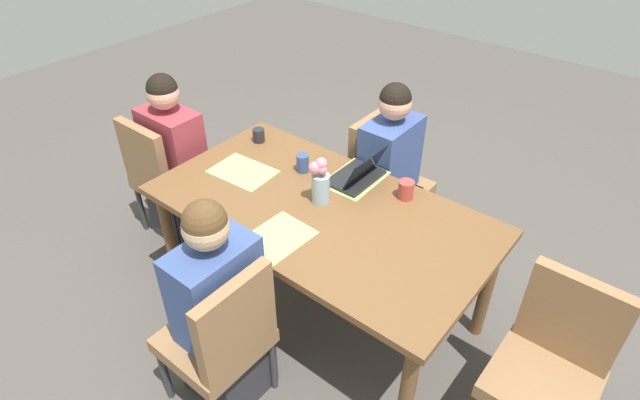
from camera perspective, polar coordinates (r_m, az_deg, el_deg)
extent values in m
plane|color=#4C4742|center=(3.25, 0.00, -11.44)|extent=(10.00, 10.00, 0.00)
cube|color=brown|center=(2.75, 0.00, -1.17)|extent=(1.83, 0.99, 0.04)
cylinder|color=brown|center=(3.00, 17.91, -9.19)|extent=(0.07, 0.07, 0.71)
cylinder|color=brown|center=(3.68, -6.02, 2.27)|extent=(0.07, 0.07, 0.71)
cylinder|color=brown|center=(2.48, 9.54, -20.37)|extent=(0.07, 0.07, 0.71)
cylinder|color=brown|center=(3.27, -16.17, -4.19)|extent=(0.07, 0.07, 0.71)
cube|color=olive|center=(3.49, 7.86, 1.05)|extent=(0.44, 0.44, 0.08)
cube|color=olive|center=(3.43, 5.55, 5.83)|extent=(0.06, 0.42, 0.45)
cylinder|color=#333338|center=(3.69, 11.65, -1.55)|extent=(0.04, 0.04, 0.37)
cylinder|color=#333338|center=(3.42, 8.52, -4.62)|extent=(0.04, 0.04, 0.37)
cylinder|color=#333338|center=(3.83, 6.73, 0.63)|extent=(0.04, 0.04, 0.37)
cylinder|color=#333338|center=(3.58, 3.37, -2.14)|extent=(0.04, 0.04, 0.37)
cube|color=#2D2D33|center=(3.56, 7.10, -1.81)|extent=(0.36, 0.34, 0.45)
cube|color=#384C84|center=(3.29, 7.71, 4.70)|extent=(0.24, 0.40, 0.50)
sphere|color=#E1A281|center=(3.11, 8.27, 10.50)|extent=(0.20, 0.20, 0.20)
sphere|color=black|center=(3.10, 8.32, 11.00)|extent=(0.19, 0.19, 0.19)
cube|color=olive|center=(3.70, -15.72, 2.15)|extent=(0.44, 0.44, 0.08)
cube|color=olive|center=(3.48, -18.86, 4.35)|extent=(0.42, 0.06, 0.45)
cylinder|color=#333338|center=(4.04, -14.76, 1.66)|extent=(0.04, 0.04, 0.37)
cylinder|color=#333338|center=(3.78, -11.18, -0.38)|extent=(0.04, 0.04, 0.37)
cylinder|color=#333338|center=(3.88, -19.07, -0.87)|extent=(0.04, 0.04, 0.37)
cylinder|color=#333338|center=(3.61, -15.64, -3.19)|extent=(0.04, 0.04, 0.37)
cube|color=#2D2D33|center=(3.76, -14.71, -0.49)|extent=(0.34, 0.36, 0.45)
cube|color=#93333D|center=(3.50, -15.89, 5.72)|extent=(0.40, 0.24, 0.50)
sphere|color=#DD9B80|center=(3.34, -16.94, 11.17)|extent=(0.20, 0.20, 0.20)
sphere|color=black|center=(3.33, -17.03, 11.63)|extent=(0.19, 0.19, 0.19)
cube|color=olive|center=(2.60, -11.59, -14.91)|extent=(0.44, 0.44, 0.08)
cube|color=olive|center=(2.30, -9.19, -13.27)|extent=(0.06, 0.42, 0.45)
cylinder|color=#333338|center=(2.83, -16.70, -17.87)|extent=(0.04, 0.04, 0.37)
cylinder|color=#333338|center=(2.95, -10.74, -13.58)|extent=(0.04, 0.04, 0.37)
cylinder|color=#333338|center=(2.76, -5.20, -17.58)|extent=(0.04, 0.04, 0.37)
cube|color=#2D2D33|center=(2.77, -10.15, -16.59)|extent=(0.36, 0.34, 0.45)
cube|color=#384C84|center=(2.41, -11.35, -9.77)|extent=(0.24, 0.40, 0.50)
sphere|color=tan|center=(2.16, -12.50, -2.96)|extent=(0.20, 0.20, 0.20)
sphere|color=#51381E|center=(2.14, -12.61, -2.34)|extent=(0.19, 0.19, 0.19)
cube|color=olive|center=(2.60, 23.17, -18.14)|extent=(0.44, 0.44, 0.08)
cube|color=olive|center=(2.54, 26.06, -11.57)|extent=(0.42, 0.06, 0.45)
cylinder|color=#333338|center=(2.91, 19.82, -16.62)|extent=(0.04, 0.04, 0.37)
cylinder|color=#8EA8B7|center=(2.74, 0.09, 1.29)|extent=(0.10, 0.10, 0.17)
sphere|color=#DB7584|center=(2.66, 0.08, 3.86)|extent=(0.06, 0.06, 0.06)
cylinder|color=#477A3D|center=(2.67, 0.08, 3.30)|extent=(0.01, 0.01, 0.06)
sphere|color=#DB7584|center=(2.65, -0.59, 3.56)|extent=(0.07, 0.07, 0.07)
cylinder|color=#477A3D|center=(2.67, -0.59, 3.08)|extent=(0.01, 0.01, 0.05)
sphere|color=#DB7584|center=(2.65, 0.27, 3.38)|extent=(0.05, 0.05, 0.05)
cylinder|color=#477A3D|center=(2.67, 0.27, 2.97)|extent=(0.01, 0.01, 0.04)
sphere|color=#DB7584|center=(2.65, 0.13, 4.01)|extent=(0.07, 0.07, 0.07)
cylinder|color=#477A3D|center=(2.67, 0.13, 3.37)|extent=(0.01, 0.01, 0.07)
sphere|color=#DB7584|center=(2.68, 0.26, 3.93)|extent=(0.05, 0.05, 0.05)
cylinder|color=#477A3D|center=(2.70, 0.26, 3.48)|extent=(0.01, 0.01, 0.05)
cube|color=#9EBC66|center=(2.96, 3.89, 2.36)|extent=(0.27, 0.37, 0.00)
cube|color=#9EBC66|center=(3.05, -8.50, 3.12)|extent=(0.38, 0.28, 0.00)
cube|color=#9EBC66|center=(2.55, -4.92, -4.30)|extent=(0.27, 0.37, 0.00)
cube|color=black|center=(2.96, 3.89, 2.50)|extent=(0.22, 0.32, 0.02)
cube|color=black|center=(2.87, 5.07, 3.65)|extent=(0.09, 0.31, 0.18)
cylinder|color=#232328|center=(3.32, -6.77, 7.10)|extent=(0.08, 0.08, 0.09)
cylinder|color=#33477A|center=(3.00, -1.93, 4.08)|extent=(0.07, 0.07, 0.11)
cylinder|color=#AD3D38|center=(2.82, 9.45, 1.13)|extent=(0.09, 0.09, 0.10)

